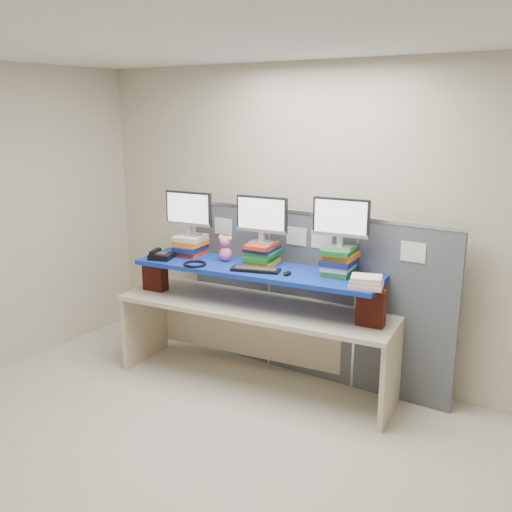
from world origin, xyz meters
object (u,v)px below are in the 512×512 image
Objects in this scene: monitor_right at (341,220)px; desk_phone at (161,255)px; desk at (256,320)px; blue_board at (256,270)px; keyboard at (256,270)px; monitor_center at (262,217)px; monitor_left at (189,211)px.

monitor_right reaches higher than desk_phone.
desk is 1.17× the size of blue_board.
desk_phone reaches higher than keyboard.
keyboard is (-0.62, -0.30, -0.44)m from monitor_right.
blue_board is 0.45m from monitor_center.
keyboard is (0.06, -0.10, 0.03)m from blue_board.
monitor_center is at bearing 3.85° from desk_phone.
keyboard is 1.80× the size of desk_phone.
monitor_right reaches higher than keyboard.
blue_board is 0.91m from desk_phone.
desk_phone is at bearing -171.27° from monitor_right.
desk_phone reaches higher than desk.
desk_phone is at bearing -122.24° from monitor_left.
keyboard is at bearing -161.18° from monitor_right.
monitor_right is at bearing 9.60° from desk.
desk is 0.51m from keyboard.
desk is at bearing -170.40° from monitor_right.
monitor_center is 1.01m from desk_phone.
desk is at bearing -3.44° from desk_phone.
monitor_right reaches higher than blue_board.
desk_phone is at bearing 170.50° from keyboard.
monitor_right is at bearing -0.00° from monitor_left.
monitor_left is at bearing 170.95° from desk.
monitor_center is (-0.02, 0.12, 0.44)m from blue_board.
desk_phone is (-0.13, -0.26, -0.38)m from monitor_left.
blue_board is 0.87m from monitor_left.
monitor_left reaches higher than blue_board.
keyboard is at bearing -65.60° from desk.
monitor_right is at bearing -2.76° from desk_phone.
blue_board is at bearing -3.44° from desk_phone.
blue_board is at bearing -9.05° from monitor_left.
monitor_left is 0.48m from desk_phone.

